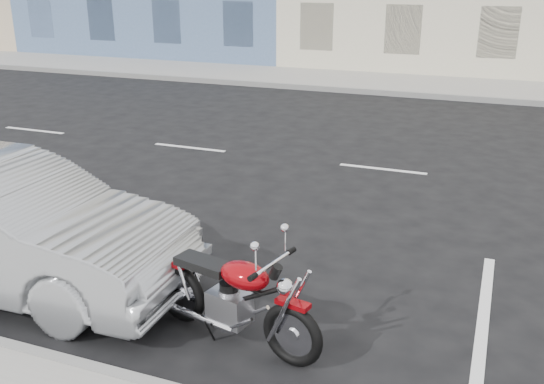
{
  "coord_description": "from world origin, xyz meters",
  "views": [
    {
      "loc": [
        -0.08,
        -10.6,
        3.41
      ],
      "look_at": [
        -2.66,
        -3.92,
        0.8
      ],
      "focal_mm": 40.0,
      "sensor_mm": 36.0,
      "label": 1
    }
  ],
  "objects": [
    {
      "name": "sedan_silver",
      "position": [
        -5.15,
        -5.87,
        0.73
      ],
      "size": [
        4.48,
        1.65,
        1.46
      ],
      "primitive_type": "imported",
      "rotation": [
        0.0,
        0.0,
        1.59
      ],
      "color": "#9C9FA3",
      "rests_on": "ground"
    },
    {
      "name": "sidewalk_far",
      "position": [
        -5.0,
        8.7,
        0.07
      ],
      "size": [
        80.0,
        3.4,
        0.15
      ],
      "primitive_type": "cube",
      "color": "gray",
      "rests_on": "ground"
    },
    {
      "name": "motorcycle",
      "position": [
        -1.58,
        -6.14,
        0.45
      ],
      "size": [
        1.95,
        0.76,
        0.99
      ],
      "rotation": [
        0.0,
        0.0,
        -0.22
      ],
      "color": "black",
      "rests_on": "ground"
    },
    {
      "name": "ground",
      "position": [
        0.0,
        0.0,
        0.0
      ],
      "size": [
        120.0,
        120.0,
        0.0
      ],
      "primitive_type": "plane",
      "color": "black",
      "rests_on": "ground"
    },
    {
      "name": "curb_far",
      "position": [
        -5.0,
        7.0,
        0.08
      ],
      "size": [
        80.0,
        0.12,
        0.16
      ],
      "primitive_type": "cube",
      "color": "gray",
      "rests_on": "ground"
    }
  ]
}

